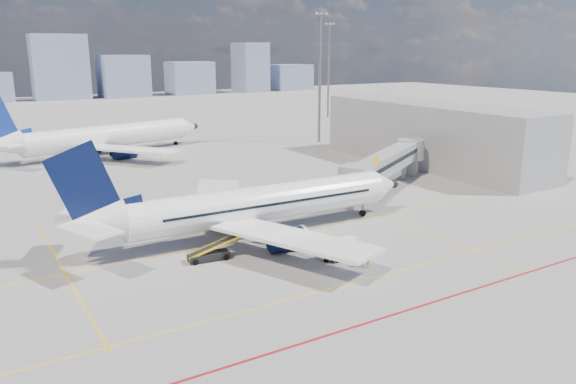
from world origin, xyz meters
The scene contains 12 objects.
ground centered at (0.00, 0.00, 0.00)m, with size 420.00×420.00×0.00m, color gray.
apron_markings centered at (-0.58, -3.91, 0.01)m, with size 90.00×35.12×0.01m.
jet_bridge centered at (23.51, 16.91, 3.74)m, with size 23.55×15.78×6.30m.
terminal_block centered at (39.95, 26.00, 5.00)m, with size 10.00×42.00×10.00m.
floodlight_mast_ne centered at (38.00, 55.00, 13.59)m, with size 3.20×0.61×25.45m.
floodlight_mast_far centered at (65.00, 90.00, 13.59)m, with size 3.20×0.61×25.45m.
main_aircraft centered at (-2.23, 8.64, 3.22)m, with size 37.69×32.84×11.01m.
second_aircraft centered at (-3.91, 62.77, 3.22)m, with size 41.07×35.30×12.14m.
baggage_tug centered at (1.01, -0.80, 0.67)m, with size 2.22×1.63×1.41m.
cargo_dolly centered at (2.18, -1.00, 0.95)m, with size 3.36×1.93×1.73m.
belt_loader centered at (-8.25, 4.74, 0.56)m, with size 5.39×1.79×2.17m.
ramp_worker centered at (2.84, -3.94, 0.84)m, with size 0.62×0.40×1.69m, color yellow.
Camera 1 is at (-26.90, -39.32, 18.30)m, focal length 35.00 mm.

